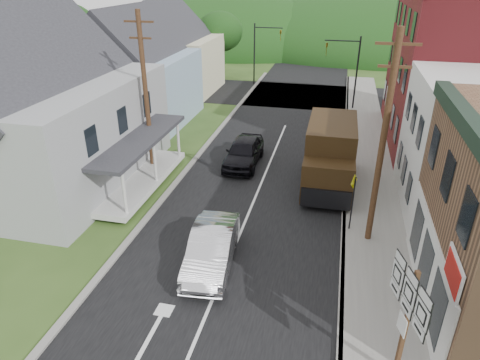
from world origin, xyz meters
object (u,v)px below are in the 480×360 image
Objects in this scene: dark_sedan at (244,152)px; delivery_van at (330,156)px; route_sign_cluster at (407,311)px; warning_sign at (353,194)px; silver_sedan at (212,248)px.

dark_sedan is 0.76× the size of delivery_van.
route_sign_cluster is 7.92m from warning_sign.
dark_sedan is (-0.94, 9.97, 0.03)m from silver_sedan.
delivery_van is 1.66× the size of route_sign_cluster.
dark_sedan reaches higher than silver_sedan.
silver_sedan is at bearing -117.14° from delivery_van.
route_sign_cluster is at bearing -36.87° from silver_sedan.
dark_sedan is at bearing 158.48° from warning_sign.
warning_sign is (5.37, 3.78, 1.14)m from silver_sedan.
silver_sedan is at bearing -84.86° from dark_sedan.
warning_sign is (1.17, -4.52, 0.15)m from delivery_van.
route_sign_cluster is at bearing -61.70° from dark_sedan.
route_sign_cluster is (6.66, -4.01, 1.82)m from silver_sedan.
silver_sedan is at bearing -121.93° from warning_sign.
warning_sign is at bearing -44.70° from dark_sedan.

